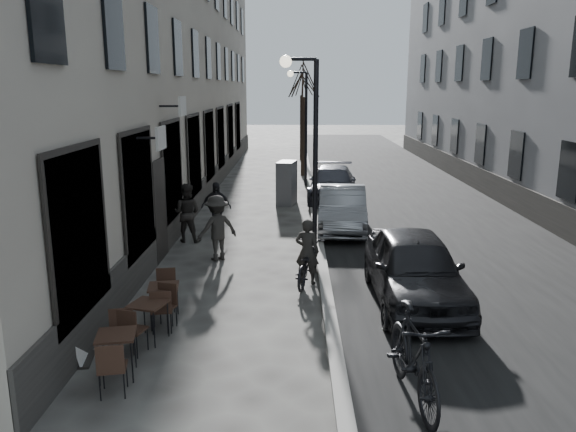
{
  "coord_description": "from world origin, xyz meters",
  "views": [
    {
      "loc": [
        -0.48,
        -7.22,
        4.38
      ],
      "look_at": [
        -0.62,
        3.99,
        1.8
      ],
      "focal_mm": 35.0,
      "sensor_mm": 36.0,
      "label": 1
    }
  ],
  "objects_px": {
    "pedestrian_mid": "(217,228)",
    "car_near": "(414,268)",
    "bistro_set_c": "(164,299)",
    "utility_cabinet": "(287,183)",
    "pedestrian_near": "(187,213)",
    "bistro_set_b": "(149,318)",
    "streetlamp_far": "(302,115)",
    "tree_far": "(302,82)",
    "tree_near": "(303,81)",
    "streetlamp_near": "(308,140)",
    "car_far": "(333,184)",
    "car_mid": "(342,209)",
    "pedestrian_far": "(216,207)",
    "sign_board": "(77,337)",
    "bicycle": "(307,264)",
    "moped": "(413,357)",
    "bistro_set_a": "(117,351)"
  },
  "relations": [
    {
      "from": "tree_near",
      "to": "pedestrian_near",
      "type": "xyz_separation_m",
      "value": [
        -3.5,
        -12.51,
        -3.81
      ]
    },
    {
      "from": "streetlamp_near",
      "to": "car_near",
      "type": "relative_size",
      "value": 1.17
    },
    {
      "from": "bistro_set_a",
      "to": "pedestrian_near",
      "type": "xyz_separation_m",
      "value": [
        -0.39,
        7.81,
        0.42
      ]
    },
    {
      "from": "utility_cabinet",
      "to": "car_far",
      "type": "bearing_deg",
      "value": 37.4
    },
    {
      "from": "tree_near",
      "to": "tree_far",
      "type": "xyz_separation_m",
      "value": [
        0.0,
        6.0,
        0.0
      ]
    },
    {
      "from": "streetlamp_far",
      "to": "tree_far",
      "type": "bearing_deg",
      "value": 89.54
    },
    {
      "from": "pedestrian_mid",
      "to": "pedestrian_far",
      "type": "height_order",
      "value": "pedestrian_mid"
    },
    {
      "from": "pedestrian_near",
      "to": "moped",
      "type": "height_order",
      "value": "pedestrian_near"
    },
    {
      "from": "bistro_set_b",
      "to": "sign_board",
      "type": "height_order",
      "value": "sign_board"
    },
    {
      "from": "moped",
      "to": "pedestrian_near",
      "type": "bearing_deg",
      "value": 114.12
    },
    {
      "from": "tree_near",
      "to": "streetlamp_near",
      "type": "bearing_deg",
      "value": -90.28
    },
    {
      "from": "pedestrian_near",
      "to": "car_far",
      "type": "height_order",
      "value": "pedestrian_near"
    },
    {
      "from": "streetlamp_near",
      "to": "bistro_set_b",
      "type": "xyz_separation_m",
      "value": [
        -2.87,
        -4.05,
        -2.73
      ]
    },
    {
      "from": "streetlamp_near",
      "to": "car_mid",
      "type": "height_order",
      "value": "streetlamp_near"
    },
    {
      "from": "utility_cabinet",
      "to": "car_far",
      "type": "height_order",
      "value": "utility_cabinet"
    },
    {
      "from": "car_far",
      "to": "sign_board",
      "type": "bearing_deg",
      "value": -105.26
    },
    {
      "from": "streetlamp_far",
      "to": "car_far",
      "type": "xyz_separation_m",
      "value": [
        1.18,
        -3.28,
        -2.51
      ]
    },
    {
      "from": "utility_cabinet",
      "to": "bistro_set_a",
      "type": "bearing_deg",
      "value": -88.74
    },
    {
      "from": "sign_board",
      "to": "car_near",
      "type": "bearing_deg",
      "value": 15.01
    },
    {
      "from": "streetlamp_near",
      "to": "pedestrian_far",
      "type": "bearing_deg",
      "value": 127.2
    },
    {
      "from": "streetlamp_far",
      "to": "bicycle",
      "type": "distance_m",
      "value": 13.32
    },
    {
      "from": "car_mid",
      "to": "bistro_set_a",
      "type": "bearing_deg",
      "value": -110.44
    },
    {
      "from": "bistro_set_b",
      "to": "bicycle",
      "type": "relative_size",
      "value": 0.83
    },
    {
      "from": "streetlamp_near",
      "to": "bistro_set_a",
      "type": "xyz_separation_m",
      "value": [
        -3.04,
        -5.33,
        -2.73
      ]
    },
    {
      "from": "bicycle",
      "to": "pedestrian_near",
      "type": "bearing_deg",
      "value": -32.21
    },
    {
      "from": "moped",
      "to": "pedestrian_far",
      "type": "bearing_deg",
      "value": 107.74
    },
    {
      "from": "pedestrian_mid",
      "to": "car_near",
      "type": "distance_m",
      "value": 5.32
    },
    {
      "from": "pedestrian_near",
      "to": "bistro_set_a",
      "type": "bearing_deg",
      "value": 101.03
    },
    {
      "from": "streetlamp_near",
      "to": "tree_near",
      "type": "bearing_deg",
      "value": 89.72
    },
    {
      "from": "pedestrian_far",
      "to": "bistro_set_a",
      "type": "bearing_deg",
      "value": -91.79
    },
    {
      "from": "tree_near",
      "to": "pedestrian_mid",
      "type": "height_order",
      "value": "tree_near"
    },
    {
      "from": "pedestrian_near",
      "to": "pedestrian_mid",
      "type": "bearing_deg",
      "value": 130.54
    },
    {
      "from": "bistro_set_c",
      "to": "utility_cabinet",
      "type": "bearing_deg",
      "value": 70.06
    },
    {
      "from": "bistro_set_c",
      "to": "bistro_set_b",
      "type": "bearing_deg",
      "value": -102.54
    },
    {
      "from": "bistro_set_b",
      "to": "utility_cabinet",
      "type": "height_order",
      "value": "utility_cabinet"
    },
    {
      "from": "moped",
      "to": "tree_far",
      "type": "bearing_deg",
      "value": 87.22
    },
    {
      "from": "streetlamp_near",
      "to": "car_far",
      "type": "bearing_deg",
      "value": 82.31
    },
    {
      "from": "bicycle",
      "to": "moped",
      "type": "bearing_deg",
      "value": 119.85
    },
    {
      "from": "tree_far",
      "to": "streetlamp_near",
      "type": "bearing_deg",
      "value": -90.2
    },
    {
      "from": "tree_near",
      "to": "bicycle",
      "type": "distance_m",
      "value": 16.59
    },
    {
      "from": "bicycle",
      "to": "car_near",
      "type": "distance_m",
      "value": 2.47
    },
    {
      "from": "moped",
      "to": "streetlamp_near",
      "type": "bearing_deg",
      "value": 97.46
    },
    {
      "from": "bistro_set_c",
      "to": "car_near",
      "type": "height_order",
      "value": "car_near"
    },
    {
      "from": "bicycle",
      "to": "bistro_set_c",
      "type": "bearing_deg",
      "value": 50.95
    },
    {
      "from": "tree_far",
      "to": "car_far",
      "type": "height_order",
      "value": "tree_far"
    },
    {
      "from": "tree_far",
      "to": "bistro_set_a",
      "type": "bearing_deg",
      "value": -96.73
    },
    {
      "from": "bistro_set_a",
      "to": "pedestrian_near",
      "type": "distance_m",
      "value": 7.83
    },
    {
      "from": "utility_cabinet",
      "to": "moped",
      "type": "relative_size",
      "value": 0.73
    },
    {
      "from": "tree_near",
      "to": "bicycle",
      "type": "bearing_deg",
      "value": -90.36
    },
    {
      "from": "sign_board",
      "to": "moped",
      "type": "height_order",
      "value": "moped"
    }
  ]
}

